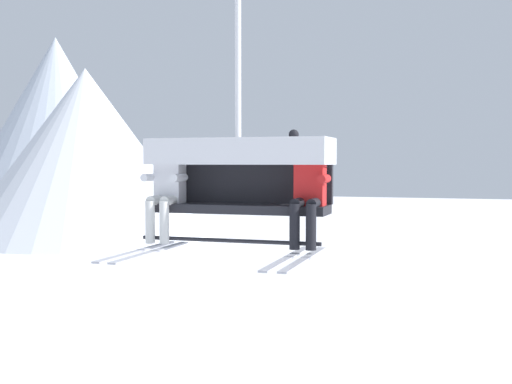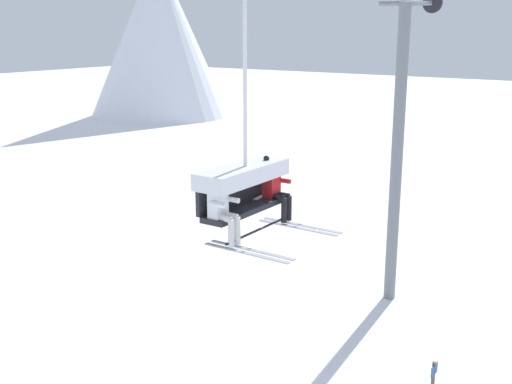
% 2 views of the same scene
% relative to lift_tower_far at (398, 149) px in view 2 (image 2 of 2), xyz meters
% --- Properties ---
extents(mountain_peak_east, '(13.46, 13.46, 15.36)m').
position_rel_lift_tower_far_xyz_m(mountain_peak_east, '(28.50, 36.01, 2.79)').
color(mountain_peak_east, white).
rests_on(mountain_peak_east, ground_plane).
extents(lift_tower_far, '(0.36, 1.88, 9.44)m').
position_rel_lift_tower_far_xyz_m(lift_tower_far, '(0.00, 0.00, 0.00)').
color(lift_tower_far, slate).
rests_on(lift_tower_far, ground_plane).
extents(chairlift_chair, '(2.10, 0.74, 4.28)m').
position_rel_lift_tower_far_xyz_m(chairlift_chair, '(-9.17, -0.71, 0.96)').
color(chairlift_chair, '#232328').
extents(skier_white, '(0.46, 1.70, 1.23)m').
position_rel_lift_tower_far_xyz_m(skier_white, '(-10.01, -0.93, 0.62)').
color(skier_white, silver).
extents(skier_red, '(0.48, 1.70, 1.34)m').
position_rel_lift_tower_far_xyz_m(skier_red, '(-8.33, -0.93, 0.64)').
color(skier_red, red).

